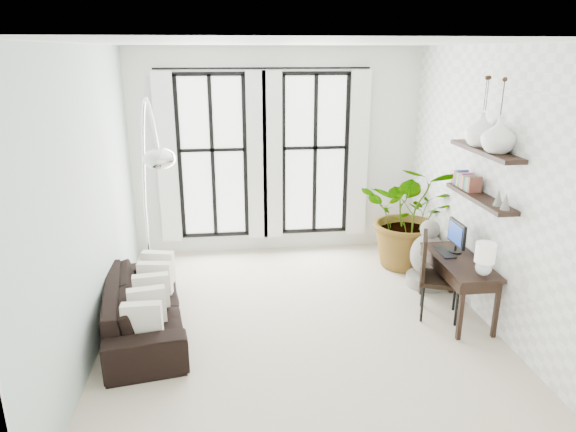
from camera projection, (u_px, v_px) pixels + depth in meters
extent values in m
plane|color=beige|center=(299.00, 323.00, 6.16)|extent=(5.00, 5.00, 0.00)
plane|color=white|center=(301.00, 43.00, 5.18)|extent=(5.00, 5.00, 0.00)
plane|color=#B5CAC0|center=(89.00, 202.00, 5.41)|extent=(0.00, 5.00, 5.00)
plane|color=white|center=(492.00, 189.00, 5.93)|extent=(0.00, 5.00, 5.00)
plane|color=white|center=(277.00, 153.00, 8.03)|extent=(4.50, 0.00, 4.50)
cube|color=white|center=(213.00, 158.00, 7.90)|extent=(1.00, 0.02, 2.50)
cube|color=white|center=(167.00, 160.00, 7.73)|extent=(0.30, 0.04, 2.60)
cube|color=white|center=(257.00, 158.00, 7.89)|extent=(0.30, 0.04, 2.60)
cube|color=white|center=(315.00, 155.00, 8.09)|extent=(1.00, 0.02, 2.50)
cube|color=white|center=(273.00, 158.00, 7.92)|extent=(0.30, 0.04, 2.60)
cube|color=white|center=(358.00, 156.00, 8.07)|extent=(0.30, 0.04, 2.60)
cylinder|color=black|center=(263.00, 68.00, 7.50)|extent=(3.20, 0.03, 0.03)
cube|color=black|center=(480.00, 198.00, 5.94)|extent=(0.25, 1.30, 0.05)
cube|color=black|center=(485.00, 151.00, 5.77)|extent=(0.25, 1.30, 0.05)
cube|color=#B93F2E|center=(460.00, 177.00, 6.42)|extent=(0.16, 0.03, 0.18)
cube|color=#374AC3|center=(462.00, 178.00, 6.38)|extent=(0.16, 0.04, 0.18)
cube|color=gold|center=(463.00, 179.00, 6.34)|extent=(0.16, 0.04, 0.18)
cube|color=#2D8845|center=(465.00, 180.00, 6.29)|extent=(0.16, 0.04, 0.18)
cube|color=#9F4FB9|center=(466.00, 181.00, 6.25)|extent=(0.16, 0.04, 0.18)
cube|color=orange|center=(468.00, 181.00, 6.21)|extent=(0.16, 0.04, 0.18)
cube|color=#474747|center=(470.00, 182.00, 6.17)|extent=(0.16, 0.04, 0.18)
cube|color=teal|center=(471.00, 183.00, 6.12)|extent=(0.16, 0.04, 0.18)
cube|color=gray|center=(473.00, 184.00, 6.08)|extent=(0.16, 0.04, 0.18)
cube|color=brown|center=(475.00, 185.00, 6.04)|extent=(0.16, 0.04, 0.18)
cone|color=gray|center=(499.00, 198.00, 5.52)|extent=(0.10, 0.10, 0.18)
cone|color=gray|center=(506.00, 201.00, 5.38)|extent=(0.10, 0.10, 0.18)
imported|color=black|center=(144.00, 306.00, 5.92)|extent=(1.14, 2.22, 0.62)
cube|color=beige|center=(142.00, 321.00, 5.22)|extent=(0.40, 0.12, 0.40)
cube|color=beige|center=(147.00, 305.00, 5.55)|extent=(0.40, 0.12, 0.40)
cube|color=beige|center=(151.00, 291.00, 5.88)|extent=(0.40, 0.12, 0.40)
cube|color=beige|center=(155.00, 278.00, 6.21)|extent=(0.40, 0.12, 0.40)
cube|color=beige|center=(159.00, 267.00, 6.54)|extent=(0.40, 0.12, 0.40)
imported|color=#2D7228|center=(411.00, 215.00, 7.59)|extent=(1.83, 1.73, 1.61)
cube|color=black|center=(460.00, 261.00, 6.16)|extent=(0.52, 1.24, 0.04)
cube|color=black|center=(457.00, 268.00, 6.18)|extent=(0.48, 1.18, 0.11)
cube|color=black|center=(461.00, 312.00, 5.71)|extent=(0.05, 0.05, 0.69)
cube|color=black|center=(496.00, 310.00, 5.75)|extent=(0.05, 0.05, 0.69)
cube|color=black|center=(423.00, 270.00, 6.79)|extent=(0.05, 0.05, 0.69)
cube|color=black|center=(453.00, 269.00, 6.83)|extent=(0.05, 0.05, 0.69)
cube|color=black|center=(457.00, 233.00, 6.31)|extent=(0.04, 0.42, 0.30)
cube|color=navy|center=(455.00, 233.00, 6.30)|extent=(0.00, 0.36, 0.24)
cube|color=black|center=(444.00, 252.00, 6.36)|extent=(0.15, 0.40, 0.02)
sphere|color=silver|center=(483.00, 268.00, 5.68)|extent=(0.18, 0.18, 0.18)
cylinder|color=white|center=(485.00, 253.00, 5.62)|extent=(0.22, 0.22, 0.22)
cube|color=black|center=(441.00, 279.00, 6.20)|extent=(0.64, 0.64, 0.05)
cube|color=black|center=(424.00, 257.00, 6.17)|extent=(0.22, 0.47, 0.55)
cylinder|color=black|center=(430.00, 307.00, 6.07)|extent=(0.03, 0.03, 0.46)
cylinder|color=black|center=(461.00, 305.00, 6.11)|extent=(0.03, 0.03, 0.46)
cylinder|color=black|center=(418.00, 292.00, 6.44)|extent=(0.03, 0.03, 0.46)
cylinder|color=black|center=(448.00, 291.00, 6.49)|extent=(0.03, 0.03, 0.46)
cylinder|color=silver|center=(151.00, 279.00, 7.22)|extent=(0.39, 0.39, 0.11)
cylinder|color=silver|center=(148.00, 243.00, 7.05)|extent=(0.04, 0.04, 1.09)
ellipsoid|color=silver|center=(159.00, 159.00, 5.48)|extent=(0.35, 0.35, 0.23)
cylinder|color=gray|center=(426.00, 280.00, 7.15)|extent=(0.53, 0.53, 0.16)
ellipsoid|color=gray|center=(428.00, 255.00, 7.04)|extent=(0.48, 0.48, 0.59)
sphere|color=gray|center=(430.00, 229.00, 6.92)|extent=(0.27, 0.27, 0.27)
imported|color=white|center=(499.00, 135.00, 5.46)|extent=(0.37, 0.37, 0.38)
imported|color=white|center=(481.00, 130.00, 5.84)|extent=(0.37, 0.37, 0.38)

